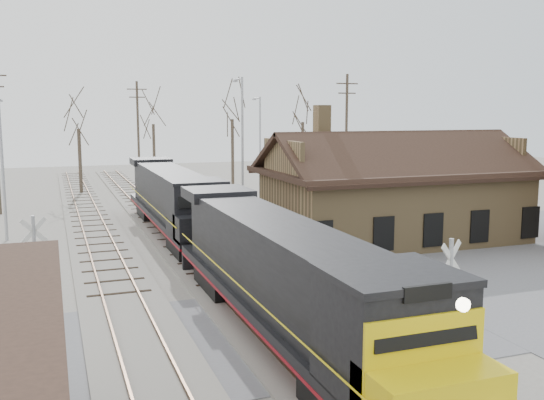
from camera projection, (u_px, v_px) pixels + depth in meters
The scene contains 18 objects.
ground at pixel (273, 332), 20.82m from camera, with size 140.00×140.00×0.00m, color gray.
road at pixel (273, 332), 20.81m from camera, with size 60.00×9.00×0.03m, color slate.
track_main at pixel (183, 243), 34.75m from camera, with size 3.40×90.00×0.24m.
track_siding at pixel (102, 249), 33.22m from camera, with size 3.40×90.00×0.24m.
depot at pixel (393, 199), 35.70m from camera, with size 15.20×9.31×7.90m.
locomotive_lead at pixel (287, 281), 19.23m from camera, with size 2.78×18.64×4.13m.
locomotive_trailing at pixel (173, 200), 36.81m from camera, with size 2.78×18.64×3.91m.
crossbuck_near at pixel (449, 309), 17.49m from camera, with size 1.06×0.52×3.94m.
crossbuck_far at pixel (36, 268), 22.30m from camera, with size 1.04×0.42×3.77m.
streetlight_a at pixel (2, 160), 35.19m from camera, with size 0.25×2.04×8.37m.
streetlight_b at pixel (242, 141), 42.59m from camera, with size 0.25×2.04×9.89m.
streetlight_c at pixel (260, 140), 55.86m from camera, with size 0.25×2.04×8.87m.
utility_pole_b at pixel (138, 131), 61.91m from camera, with size 2.00×0.24×10.59m.
utility_pole_c at pixel (346, 135), 51.66m from camera, with size 2.00×0.24×10.68m.
tree_b at pixel (78, 118), 54.98m from camera, with size 4.00×4.00×9.79m.
tree_c at pixel (153, 115), 66.39m from camera, with size 4.13×4.13×10.12m.
tree_d at pixel (232, 108), 59.47m from camera, with size 4.54×4.54×11.12m.
tree_e at pixel (303, 111), 60.85m from camera, with size 4.34×4.34×10.63m.
Camera 1 is at (-6.86, -18.72, 7.50)m, focal length 40.00 mm.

